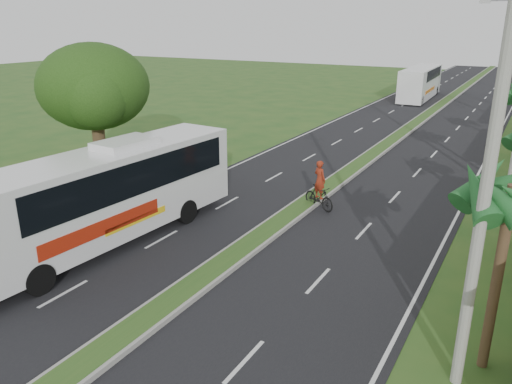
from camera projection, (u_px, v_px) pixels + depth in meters
The scene contains 11 objects.
ground at pixel (144, 324), 14.89m from camera, with size 180.00×180.00×0.00m, color #27501D.
road_asphalt at pixel (360, 165), 31.31m from camera, with size 14.00×160.00×0.02m, color black.
median_strip at pixel (360, 163), 31.28m from camera, with size 1.20×160.00×0.18m.
lane_edge_left at pixel (267, 152), 34.45m from camera, with size 0.12×160.00×0.01m, color silver.
lane_edge_right at pixel (475, 181), 28.17m from camera, with size 0.12×160.00×0.01m, color silver.
palm_verge_a at pixel (512, 196), 11.59m from camera, with size 2.40×2.40×5.45m.
shade_tree at pixel (93, 90), 27.15m from camera, with size 6.30×6.00×7.54m.
utility_pole_a at pixel (490, 164), 10.70m from camera, with size 1.60×0.28×11.00m.
coach_bus_main at pixel (106, 191), 19.64m from camera, with size 3.42×12.74×4.07m.
coach_bus_far at pixel (421, 81), 57.09m from camera, with size 3.03×12.20×3.53m.
motorcyclist at pixel (319, 192), 23.73m from camera, with size 1.98×1.31×2.41m.
Camera 1 is at (9.24, -9.44, 8.60)m, focal length 35.00 mm.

